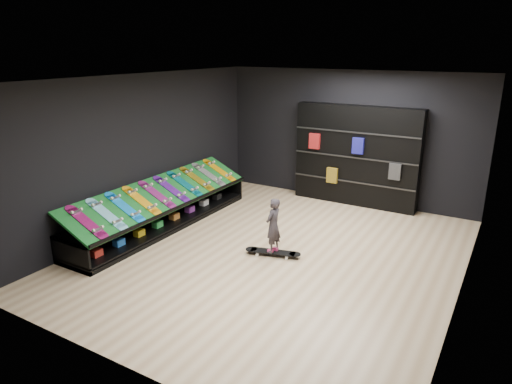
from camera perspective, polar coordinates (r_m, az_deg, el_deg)
The scene contains 21 objects.
floor at distance 8.12m, azimuth 2.35°, elevation -7.66°, with size 6.00×7.00×0.01m, color beige.
ceiling at distance 7.36m, azimuth 2.65°, elevation 13.97°, with size 6.00×7.00×0.01m, color white.
wall_back at distance 10.75m, azimuth 11.37°, elevation 6.76°, with size 6.00×0.02×3.00m, color black.
wall_front at distance 4.96m, azimuth -17.03°, elevation -6.62°, with size 6.00×0.02×3.00m, color black.
wall_left at distance 9.35m, azimuth -14.03°, elevation 4.97°, with size 0.02×7.00×3.00m, color black.
wall_right at distance 6.80m, azimuth 25.41°, elevation -0.98°, with size 0.02×7.00×3.00m, color black.
display_rack at distance 9.40m, azimuth -11.48°, elevation -2.75°, with size 0.90×4.50×0.50m, color black, non-canonical shape.
turf_ramp at distance 9.22m, azimuth -11.43°, elevation -0.12°, with size 1.00×4.50×0.04m, color #0D561B.
back_shelving at distance 10.56m, azimuth 12.43°, elevation 4.43°, with size 2.81×0.33×2.25m, color black.
floor_skateboard at distance 8.01m, azimuth 2.13°, elevation -7.69°, with size 0.98×0.22×0.09m, color black, non-canonical shape.
child at distance 7.87m, azimuth 2.15°, elevation -5.48°, with size 0.22×0.15×0.58m, color black.
display_board_0 at distance 7.97m, azimuth -20.42°, elevation -3.55°, with size 0.98×0.22×0.09m, color #E5198C, non-canonical shape.
display_board_1 at distance 8.22m, azimuth -18.18°, elevation -2.67°, with size 0.98×0.22×0.09m, color #0CB2E5, non-canonical shape.
display_board_2 at distance 8.49m, azimuth -16.08°, elevation -1.84°, with size 0.98×0.22×0.09m, color blue, non-canonical shape.
display_board_3 at distance 8.76m, azimuth -14.11°, elevation -1.05°, with size 0.98×0.22×0.09m, color orange, non-canonical shape.
display_board_4 at distance 9.05m, azimuth -12.26°, elevation -0.32°, with size 0.98×0.22×0.09m, color #2626BF, non-canonical shape.
display_board_5 at distance 9.35m, azimuth -10.52°, elevation 0.37°, with size 0.98×0.22×0.09m, color purple, non-canonical shape.
display_board_6 at distance 9.66m, azimuth -8.90°, elevation 1.02°, with size 0.98×0.22×0.09m, color #0C8C99, non-canonical shape.
display_board_7 at distance 9.97m, azimuth -7.38°, elevation 1.62°, with size 0.98×0.22×0.09m, color yellow, non-canonical shape.
display_board_8 at distance 10.30m, azimuth -5.95°, elevation 2.19°, with size 0.98×0.22×0.09m, color black, non-canonical shape.
display_board_9 at distance 10.63m, azimuth -4.61°, elevation 2.72°, with size 0.98×0.22×0.09m, color yellow, non-canonical shape.
Camera 1 is at (3.43, -6.49, 3.48)m, focal length 32.00 mm.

